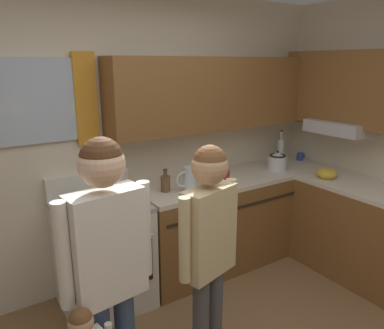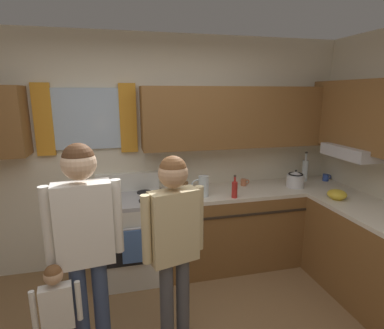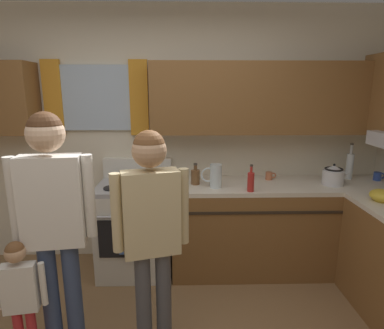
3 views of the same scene
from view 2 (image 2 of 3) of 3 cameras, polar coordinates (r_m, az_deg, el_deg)
back_wall_unit at (r=3.46m, az=-7.41°, el=4.50°), size 4.60×0.42×2.60m
kitchen_counter_run at (r=3.66m, az=17.55°, el=-12.08°), size 2.15×1.78×0.90m
stove_oven at (r=3.47m, az=-11.27°, el=-12.85°), size 0.70×0.67×1.10m
bottle_sauce_red at (r=3.25m, az=7.92°, el=-4.57°), size 0.06×0.06×0.25m
bottle_tall_clear at (r=4.07m, az=20.24°, el=-0.93°), size 0.07×0.07×0.37m
bottle_squat_brown at (r=3.33m, az=-1.42°, el=-4.26°), size 0.08×0.08×0.21m
cup_terracotta at (r=3.70m, az=9.62°, el=-3.28°), size 0.11×0.07×0.08m
mug_cobalt_blue at (r=4.19m, az=23.63°, el=-2.21°), size 0.11×0.07×0.08m
stovetop_kettle at (r=3.78m, az=18.67°, el=-2.58°), size 0.27×0.20×0.21m
water_pitcher at (r=3.26m, az=2.04°, el=-4.02°), size 0.19×0.11×0.22m
mixing_bowl at (r=3.53m, az=25.34°, el=-5.08°), size 0.19×0.19×0.10m
adult_holding_child at (r=2.26m, az=-19.32°, el=-11.83°), size 0.51×0.23×1.67m
adult_in_plaid at (r=2.28m, az=-3.38°, el=-12.71°), size 0.47×0.23×1.56m
small_child at (r=2.42m, az=-23.73°, el=-23.73°), size 0.31×0.12×0.91m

